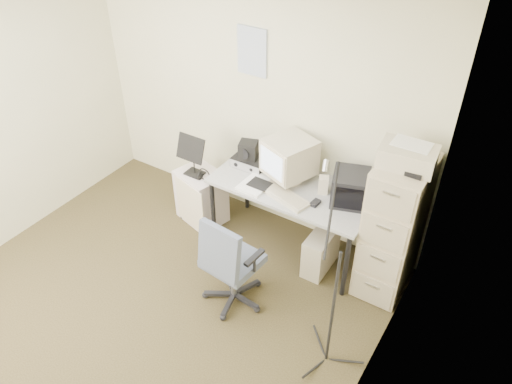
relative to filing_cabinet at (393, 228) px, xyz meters
The scene contains 22 objects.
floor 2.26m from the filing_cabinet, 136.87° to the right, with size 3.60×3.60×0.01m, color #2E2714.
ceiling 2.85m from the filing_cabinet, 136.87° to the right, with size 3.60×3.60×0.01m, color white.
wall_back 1.72m from the filing_cabinet, 168.55° to the left, with size 3.60×0.02×2.50m, color beige.
wall_right 1.61m from the filing_cabinet, 81.54° to the right, with size 0.02×3.60×2.50m, color beige.
wall_calendar 1.97m from the filing_cabinet, 169.10° to the left, with size 0.30×0.02×0.44m, color white.
filing_cabinet is the anchor object (origin of this frame).
printer 0.73m from the filing_cabinet, 90.00° to the right, with size 0.42×0.28×0.16m, color beige.
desk 0.99m from the filing_cabinet, behind, with size 1.50×0.70×0.73m, color #A8A8A8.
crt_monitor 1.08m from the filing_cabinet, behind, with size 0.38×0.40×0.42m, color beige.
crt_tv 0.49m from the filing_cabinet, behind, with size 0.31×0.33×0.28m, color black.
desk_speaker 0.70m from the filing_cabinet, behind, with size 0.09×0.09×0.16m, color beige.
keyboard 0.97m from the filing_cabinet, 167.24° to the right, with size 0.49×0.17×0.03m, color beige.
mouse 0.68m from the filing_cabinet, 166.56° to the right, with size 0.06×0.10×0.03m, color black.
radio_receiver 1.46m from the filing_cabinet, behind, with size 0.33×0.24×0.09m, color black.
radio_speaker 1.50m from the filing_cabinet, behind, with size 0.17×0.16×0.17m, color black.
papers 1.26m from the filing_cabinet, behind, with size 0.24×0.33×0.02m, color white.
pc_tower 0.74m from the filing_cabinet, 167.10° to the right, with size 0.19×0.44×0.41m, color beige.
office_chair 1.37m from the filing_cabinet, 139.56° to the right, with size 0.55×0.55×0.95m, color #4E556A.
side_cart 1.98m from the filing_cabinet, behind, with size 0.46×0.37×0.57m, color silver.
music_stand 1.99m from the filing_cabinet, behind, with size 0.30×0.16×0.44m, color black.
headphones 1.84m from the filing_cabinet, behind, with size 0.15×0.15×0.03m, color black.
mic_stand 1.01m from the filing_cabinet, 94.27° to the right, with size 0.02×0.02×1.50m, color black.
Camera 1 is at (2.30, -1.82, 3.39)m, focal length 35.00 mm.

